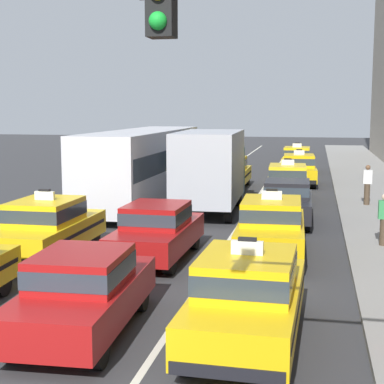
{
  "coord_description": "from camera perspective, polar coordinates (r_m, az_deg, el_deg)",
  "views": [
    {
      "loc": [
        4.22,
        -6.66,
        4.21
      ],
      "look_at": [
        0.08,
        13.51,
        1.3
      ],
      "focal_mm": 56.33,
      "sensor_mm": 36.0,
      "label": 1
    }
  ],
  "objects": [
    {
      "name": "lane_stripe_left_center",
      "position": [
        27.61,
        -0.7,
        -0.72
      ],
      "size": [
        0.14,
        80.0,
        0.01
      ],
      "primitive_type": "cube",
      "color": "silver",
      "rests_on": "ground"
    },
    {
      "name": "lane_stripe_center_right",
      "position": [
        27.12,
        5.92,
        -0.93
      ],
      "size": [
        0.14,
        80.0,
        0.01
      ],
      "primitive_type": "cube",
      "color": "silver",
      "rests_on": "ground"
    },
    {
      "name": "taxi_left_second",
      "position": [
        17.4,
        -13.53,
        -3.22
      ],
      "size": [
        1.84,
        4.57,
        1.96
      ],
      "color": "black",
      "rests_on": "ground"
    },
    {
      "name": "bus_left_third",
      "position": [
        26.04,
        -4.66,
        2.75
      ],
      "size": [
        2.58,
        11.21,
        3.22
      ],
      "color": "black",
      "rests_on": "ground"
    },
    {
      "name": "sedan_left_fourth",
      "position": [
        35.37,
        -0.65,
        2.58
      ],
      "size": [
        1.94,
        4.37,
        1.58
      ],
      "color": "black",
      "rests_on": "ground"
    },
    {
      "name": "sedan_center_nearest",
      "position": [
        11.47,
        -10.27,
        -9.12
      ],
      "size": [
        1.94,
        4.37,
        1.58
      ],
      "color": "black",
      "rests_on": "ground"
    },
    {
      "name": "sedan_center_second",
      "position": [
        16.7,
        -3.32,
        -3.58
      ],
      "size": [
        1.84,
        4.33,
        1.58
      ],
      "color": "black",
      "rests_on": "ground"
    },
    {
      "name": "box_truck_center_third",
      "position": [
        24.33,
        1.88,
        2.3
      ],
      "size": [
        2.48,
        7.03,
        3.27
      ],
      "color": "black",
      "rests_on": "ground"
    },
    {
      "name": "taxi_center_fourth",
      "position": [
        31.29,
        3.57,
        1.91
      ],
      "size": [
        1.82,
        4.56,
        1.96
      ],
      "color": "black",
      "rests_on": "ground"
    },
    {
      "name": "taxi_right_nearest",
      "position": [
        10.91,
        5.27,
        -9.76
      ],
      "size": [
        1.92,
        4.6,
        1.96
      ],
      "color": "black",
      "rests_on": "ground"
    },
    {
      "name": "taxi_right_second",
      "position": [
        17.13,
        7.52,
        -3.24
      ],
      "size": [
        1.95,
        4.61,
        1.96
      ],
      "color": "black",
      "rests_on": "ground"
    },
    {
      "name": "sedan_right_third",
      "position": [
        22.14,
        9.0,
        -0.79
      ],
      "size": [
        1.8,
        4.32,
        1.58
      ],
      "color": "black",
      "rests_on": "ground"
    },
    {
      "name": "taxi_right_fourth",
      "position": [
        27.27,
        9.02,
        0.92
      ],
      "size": [
        1.98,
        4.62,
        1.96
      ],
      "color": "black",
      "rests_on": "ground"
    },
    {
      "name": "taxi_right_fifth",
      "position": [
        33.29,
        10.07,
        2.17
      ],
      "size": [
        2.03,
        4.64,
        1.96
      ],
      "color": "black",
      "rests_on": "ground"
    },
    {
      "name": "taxi_right_sixth",
      "position": [
        39.52,
        9.89,
        3.08
      ],
      "size": [
        1.83,
        4.56,
        1.96
      ],
      "color": "black",
      "rests_on": "ground"
    },
    {
      "name": "pedestrian_trailing",
      "position": [
        26.2,
        16.26,
        0.68
      ],
      "size": [
        0.36,
        0.24,
        1.68
      ],
      "color": "#473828",
      "rests_on": "sidewalk_curb"
    },
    {
      "name": "traffic_light_pole",
      "position": [
        5.34,
        14.44,
        3.66
      ],
      "size": [
        2.87,
        0.33,
        5.58
      ],
      "color": "#47474C",
      "rests_on": "ground"
    }
  ]
}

